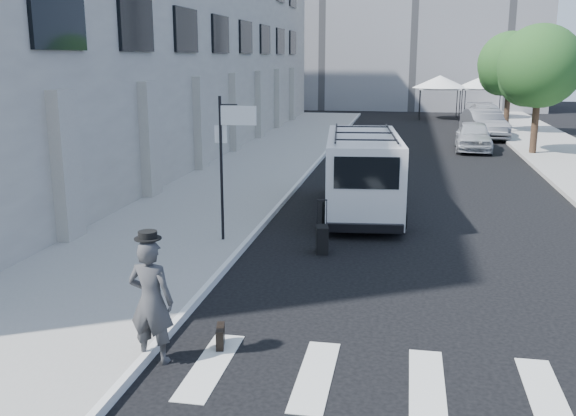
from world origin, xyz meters
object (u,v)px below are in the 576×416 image
at_px(parked_car_c, 486,116).
at_px(cargo_van, 362,173).
at_px(businessman, 151,301).
at_px(parked_car_a, 473,136).
at_px(briefcase, 220,337).
at_px(suitcase, 322,239).
at_px(parked_car_b, 484,124).

bearing_deg(parked_car_c, cargo_van, -107.67).
bearing_deg(businessman, parked_car_a, -101.44).
bearing_deg(briefcase, parked_car_c, 64.26).
distance_m(suitcase, parked_car_b, 24.25).
height_order(parked_car_a, parked_car_c, parked_car_c).
bearing_deg(suitcase, cargo_van, 70.96).
bearing_deg(parked_car_a, cargo_van, -105.08).
distance_m(briefcase, parked_car_c, 35.78).
relative_size(cargo_van, parked_car_b, 1.28).
distance_m(parked_car_a, parked_car_b, 5.29).
xyz_separation_m(businessman, suitcase, (1.79, 6.00, -0.64)).
distance_m(briefcase, parked_car_b, 29.64).
relative_size(briefcase, parked_car_b, 0.09).
bearing_deg(cargo_van, briefcase, -105.10).
xyz_separation_m(businessman, parked_car_a, (6.90, 24.27, -0.24)).
bearing_deg(parked_car_a, parked_car_b, 81.19).
distance_m(suitcase, parked_car_a, 18.97).
xyz_separation_m(briefcase, parked_car_a, (6.04, 23.60, 0.56)).
bearing_deg(businessman, suitcase, -102.20).
bearing_deg(businessman, cargo_van, -98.84).
bearing_deg(parked_car_b, businessman, -113.11).
height_order(cargo_van, parked_car_b, cargo_van).
distance_m(businessman, suitcase, 6.30).
height_order(suitcase, parked_car_b, parked_car_b).
bearing_deg(suitcase, parked_car_b, 64.61).
xyz_separation_m(briefcase, cargo_van, (1.56, 9.57, 1.04)).
bearing_deg(parked_car_b, cargo_van, -114.07).
distance_m(suitcase, cargo_van, 4.38).
bearing_deg(briefcase, parked_car_b, 63.08).
height_order(briefcase, parked_car_b, parked_car_b).
relative_size(businessman, parked_car_c, 0.37).
bearing_deg(businessman, parked_car_b, -100.68).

